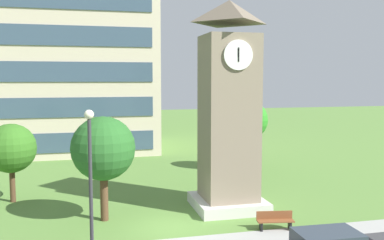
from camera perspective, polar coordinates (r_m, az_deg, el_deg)
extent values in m
plane|color=#567F38|center=(21.98, -2.76, -14.07)|extent=(160.00, 160.00, 0.00)
cube|color=beige|center=(46.10, -18.13, 8.02)|extent=(20.31, 11.89, 19.20)
cube|color=#384C60|center=(40.48, -18.43, -2.96)|extent=(18.68, 0.10, 1.80)
cube|color=#384C60|center=(40.15, -18.57, 1.57)|extent=(18.68, 0.10, 1.80)
cube|color=#384C60|center=(40.08, -18.71, 6.13)|extent=(18.68, 0.10, 1.80)
cube|color=#384C60|center=(40.25, -18.85, 10.69)|extent=(18.68, 0.10, 1.80)
cube|color=gray|center=(24.04, 4.89, -0.42)|extent=(2.87, 2.87, 9.78)
cube|color=beige|center=(24.93, 4.80, -10.97)|extent=(3.87, 3.87, 0.60)
pyramid|color=#6A5D4D|center=(24.19, 5.01, 14.22)|extent=(3.15, 3.15, 1.25)
cylinder|color=white|center=(22.53, 6.19, 8.64)|extent=(1.58, 0.12, 1.58)
cylinder|color=white|center=(24.46, 8.32, 8.37)|extent=(0.12, 1.58, 1.58)
cube|color=black|center=(22.48, 6.26, 9.01)|extent=(0.08, 0.07, 0.47)
cube|color=black|center=(22.46, 6.26, 8.65)|extent=(0.06, 0.04, 0.71)
cube|color=brown|center=(21.81, 11.08, -13.09)|extent=(1.85, 0.76, 0.06)
cube|color=brown|center=(21.94, 10.94, -12.34)|extent=(1.78, 0.34, 0.40)
cube|color=black|center=(21.70, 9.19, -13.77)|extent=(0.15, 0.44, 0.45)
cube|color=black|center=(22.08, 12.92, -13.51)|extent=(0.15, 0.44, 0.45)
cylinder|color=#333338|center=(16.82, -13.35, -9.92)|extent=(0.14, 0.14, 5.87)
sphere|color=#F2EFCC|center=(16.28, -13.59, 0.72)|extent=(0.36, 0.36, 0.36)
cylinder|color=#513823|center=(22.98, -11.65, -9.85)|extent=(0.41, 0.41, 2.65)
sphere|color=#276125|center=(22.46, -11.77, -3.72)|extent=(3.31, 3.31, 3.31)
cylinder|color=#513823|center=(34.72, 7.50, -4.24)|extent=(0.41, 0.41, 3.02)
sphere|color=#2A7F22|center=(34.38, 7.56, 0.02)|extent=(3.10, 3.10, 3.10)
cylinder|color=#513823|center=(27.98, -22.85, -7.83)|extent=(0.32, 0.32, 2.24)
sphere|color=#336B1F|center=(27.58, -23.02, -3.49)|extent=(2.94, 2.94, 2.94)
cube|color=#2D3842|center=(17.32, 17.64, -14.95)|extent=(2.42, 1.65, 0.60)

